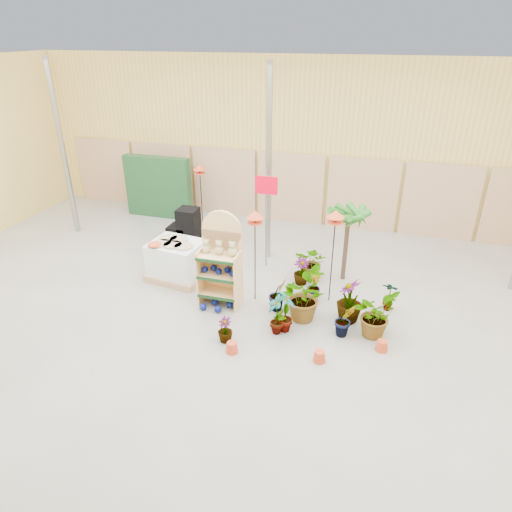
% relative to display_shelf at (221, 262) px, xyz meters
% --- Properties ---
extents(room, '(15.20, 12.10, 4.70)m').
position_rel_display_shelf_xyz_m(room, '(0.34, -0.33, 1.32)').
color(room, gray).
rests_on(room, ground).
extents(display_shelf, '(0.83, 0.53, 1.96)m').
position_rel_display_shelf_xyz_m(display_shelf, '(0.00, 0.00, 0.00)').
color(display_shelf, '#E4B379').
rests_on(display_shelf, ground).
extents(teddy_bears, '(0.72, 0.18, 0.30)m').
position_rel_display_shelf_xyz_m(teddy_bears, '(0.02, -0.09, 0.35)').
color(teddy_bears, tan).
rests_on(teddy_bears, display_shelf).
extents(gazing_balls_shelf, '(0.72, 0.25, 0.14)m').
position_rel_display_shelf_xyz_m(gazing_balls_shelf, '(-0.00, -0.12, -0.12)').
color(gazing_balls_shelf, navy).
rests_on(gazing_balls_shelf, display_shelf).
extents(gazing_balls_floor, '(0.63, 0.39, 0.15)m').
position_rel_display_shelf_xyz_m(gazing_balls_floor, '(-0.01, -0.33, -0.82)').
color(gazing_balls_floor, navy).
rests_on(gazing_balls_floor, ground).
extents(pallet_stack, '(1.34, 1.16, 0.90)m').
position_rel_display_shelf_xyz_m(pallet_stack, '(-1.30, 0.63, -0.46)').
color(pallet_stack, tan).
rests_on(pallet_stack, ground).
extents(charcoal_planters, '(0.80, 0.50, 1.00)m').
position_rel_display_shelf_xyz_m(charcoal_planters, '(-1.87, 2.31, -0.48)').
color(charcoal_planters, black).
rests_on(charcoal_planters, ground).
extents(trellis_stock, '(2.00, 0.30, 1.80)m').
position_rel_display_shelf_xyz_m(trellis_stock, '(-3.46, 3.96, 0.00)').
color(trellis_stock, '#184221').
rests_on(trellis_stock, ground).
extents(offer_sign, '(0.50, 0.08, 2.20)m').
position_rel_display_shelf_xyz_m(offer_sign, '(0.44, 1.74, 0.67)').
color(offer_sign, gray).
rests_on(offer_sign, ground).
extents(bird_table_front, '(0.34, 0.34, 1.96)m').
position_rel_display_shelf_xyz_m(bird_table_front, '(0.63, 0.25, 0.93)').
color(bird_table_front, black).
rests_on(bird_table_front, ground).
extents(bird_table_right, '(0.34, 0.34, 1.99)m').
position_rel_display_shelf_xyz_m(bird_table_right, '(2.11, 0.66, 0.95)').
color(bird_table_right, black).
rests_on(bird_table_right, ground).
extents(bird_table_back, '(0.34, 0.34, 1.84)m').
position_rel_display_shelf_xyz_m(bird_table_back, '(-1.87, 3.43, 0.81)').
color(bird_table_back, black).
rests_on(bird_table_back, ground).
extents(palm, '(0.70, 0.70, 1.80)m').
position_rel_display_shelf_xyz_m(palm, '(2.27, 1.66, 0.65)').
color(palm, '#453226').
rests_on(palm, ground).
extents(potted_plant_0, '(0.45, 0.54, 0.89)m').
position_rel_display_shelf_xyz_m(potted_plant_0, '(1.49, -0.67, -0.45)').
color(potted_plant_0, '#21651D').
rests_on(potted_plant_0, ground).
extents(potted_plant_1, '(0.49, 0.51, 0.72)m').
position_rel_display_shelf_xyz_m(potted_plant_1, '(1.18, 0.02, -0.54)').
color(potted_plant_1, '#21651D').
rests_on(potted_plant_1, ground).
extents(potted_plant_2, '(1.01, 1.09, 1.00)m').
position_rel_display_shelf_xyz_m(potted_plant_2, '(1.68, -0.14, -0.39)').
color(potted_plant_2, '#21651D').
rests_on(potted_plant_2, ground).
extents(potted_plant_3, '(0.54, 0.54, 0.89)m').
position_rel_display_shelf_xyz_m(potted_plant_3, '(2.56, 0.03, -0.45)').
color(potted_plant_3, '#21651D').
rests_on(potted_plant_3, ground).
extents(potted_plant_4, '(0.39, 0.31, 0.65)m').
position_rel_display_shelf_xyz_m(potted_plant_4, '(3.29, 0.63, -0.57)').
color(potted_plant_4, '#21651D').
rests_on(potted_plant_4, ground).
extents(potted_plant_5, '(0.42, 0.44, 0.63)m').
position_rel_display_shelf_xyz_m(potted_plant_5, '(1.77, 0.59, -0.58)').
color(potted_plant_5, '#21651D').
rests_on(potted_plant_5, ground).
extents(potted_plant_6, '(0.81, 0.73, 0.79)m').
position_rel_display_shelf_xyz_m(potted_plant_6, '(1.58, 1.48, -0.50)').
color(potted_plant_6, '#21651D').
rests_on(potted_plant_6, ground).
extents(potted_plant_7, '(0.38, 0.38, 0.49)m').
position_rel_display_shelf_xyz_m(potted_plant_7, '(0.52, -1.27, -0.65)').
color(potted_plant_7, '#21651D').
rests_on(potted_plant_7, ground).
extents(potted_plant_8, '(0.41, 0.50, 0.81)m').
position_rel_display_shelf_xyz_m(potted_plant_8, '(1.34, -0.75, -0.49)').
color(potted_plant_8, '#21651D').
rests_on(potted_plant_8, ground).
extents(potted_plant_9, '(0.44, 0.40, 0.67)m').
position_rel_display_shelf_xyz_m(potted_plant_9, '(2.55, -0.48, -0.56)').
color(potted_plant_9, '#21651D').
rests_on(potted_plant_9, ground).
extents(potted_plant_10, '(0.90, 0.96, 0.87)m').
position_rel_display_shelf_xyz_m(potted_plant_10, '(3.05, -0.29, -0.46)').
color(potted_plant_10, '#21651D').
rests_on(potted_plant_10, ground).
extents(potted_plant_11, '(0.38, 0.38, 0.61)m').
position_rel_display_shelf_xyz_m(potted_plant_11, '(1.41, 1.16, -0.59)').
color(potted_plant_11, '#21651D').
rests_on(potted_plant_11, ground).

